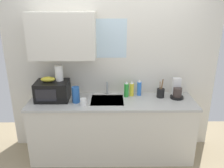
{
  "coord_description": "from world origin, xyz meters",
  "views": [
    {
      "loc": [
        -0.03,
        -3.01,
        2.24
      ],
      "look_at": [
        0.0,
        0.0,
        1.15
      ],
      "focal_mm": 37.21,
      "sensor_mm": 36.0,
      "label": 1
    }
  ],
  "objects": [
    {
      "name": "dish_soap_bottle_blue",
      "position": [
        0.4,
        0.2,
        1.02
      ],
      "size": [
        0.06,
        0.06,
        0.24
      ],
      "color": "blue",
      "rests_on": "counter_unit"
    },
    {
      "name": "banana_bunch",
      "position": [
        -0.89,
        0.05,
        1.2
      ],
      "size": [
        0.2,
        0.11,
        0.07
      ],
      "primitive_type": "ellipsoid",
      "color": "gold",
      "rests_on": "microwave"
    },
    {
      "name": "utensil_crock",
      "position": [
        0.71,
        0.12,
        0.97
      ],
      "size": [
        0.11,
        0.11,
        0.28
      ],
      "color": "black",
      "rests_on": "counter_unit"
    },
    {
      "name": "coffee_maker",
      "position": [
        0.94,
        0.11,
        1.0
      ],
      "size": [
        0.19,
        0.21,
        0.28
      ],
      "color": "black",
      "rests_on": "counter_unit"
    },
    {
      "name": "dish_soap_bottle_yellow",
      "position": [
        0.29,
        0.18,
        1.01
      ],
      "size": [
        0.06,
        0.06,
        0.23
      ],
      "color": "yellow",
      "rests_on": "counter_unit"
    },
    {
      "name": "dish_soap_bottle_green",
      "position": [
        0.21,
        0.15,
        1.01
      ],
      "size": [
        0.07,
        0.07,
        0.24
      ],
      "color": "green",
      "rests_on": "counter_unit"
    },
    {
      "name": "paper_towel_roll",
      "position": [
        -0.74,
        0.1,
        1.28
      ],
      "size": [
        0.11,
        0.11,
        0.22
      ],
      "primitive_type": "cylinder",
      "color": "white",
      "rests_on": "microwave"
    },
    {
      "name": "microwave",
      "position": [
        -0.84,
        0.05,
        1.04
      ],
      "size": [
        0.46,
        0.35,
        0.27
      ],
      "color": "black",
      "rests_on": "counter_unit"
    },
    {
      "name": "kitchen_wall_assembly",
      "position": [
        -0.12,
        0.31,
        1.35
      ],
      "size": [
        3.12,
        0.42,
        2.5
      ],
      "color": "silver",
      "rests_on": "ground"
    },
    {
      "name": "mug_white",
      "position": [
        -0.39,
        -0.14,
        0.95
      ],
      "size": [
        0.08,
        0.08,
        0.09
      ],
      "primitive_type": "cylinder",
      "color": "white",
      "rests_on": "counter_unit"
    },
    {
      "name": "counter_unit",
      "position": [
        -0.0,
        0.0,
        0.46
      ],
      "size": [
        2.35,
        0.63,
        0.9
      ],
      "color": "silver",
      "rests_on": "ground"
    },
    {
      "name": "cereal_canister",
      "position": [
        -0.5,
        -0.05,
        1.01
      ],
      "size": [
        0.1,
        0.1,
        0.22
      ],
      "primitive_type": "cylinder",
      "color": "#2659A5",
      "rests_on": "counter_unit"
    },
    {
      "name": "sink_faucet",
      "position": [
        -0.07,
        0.24,
        1.0
      ],
      "size": [
        0.03,
        0.03,
        0.2
      ],
      "primitive_type": "cylinder",
      "color": "#B2B5BA",
      "rests_on": "counter_unit"
    }
  ]
}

